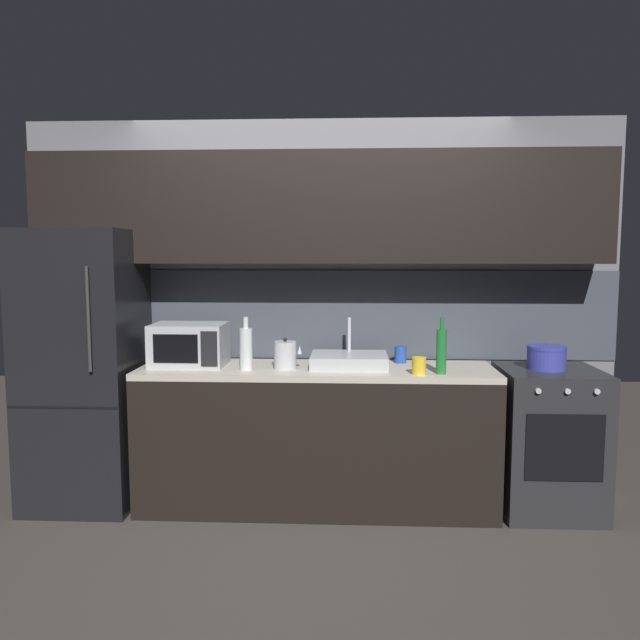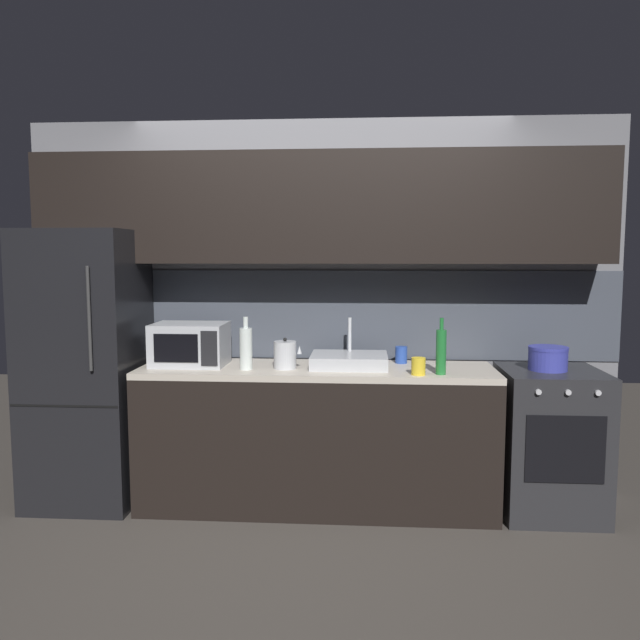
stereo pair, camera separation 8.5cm
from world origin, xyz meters
name	(u,v)px [view 1 (the left image)]	position (x,y,z in m)	size (l,w,h in m)	color
ground_plane	(307,575)	(0.00, 0.00, 0.00)	(10.00, 10.00, 0.00)	#3D3833
back_wall	(319,263)	(0.00, 1.20, 1.55)	(3.97, 0.44, 2.50)	slate
counter_run	(317,437)	(0.00, 0.90, 0.45)	(2.23, 0.60, 0.90)	black
refrigerator	(85,368)	(-1.49, 0.90, 0.88)	(0.68, 0.69, 1.76)	black
oven_range	(548,440)	(1.45, 0.90, 0.45)	(0.60, 0.62, 0.90)	#232326
microwave	(189,345)	(-0.81, 0.92, 1.04)	(0.46, 0.35, 0.27)	#A8AAAF
sink_basin	(349,360)	(0.20, 0.93, 0.94)	(0.48, 0.38, 0.30)	#ADAFB5
kettle	(285,355)	(-0.19, 0.84, 0.99)	(0.18, 0.14, 0.19)	#B7BABF
wine_bottle_clear	(246,348)	(-0.43, 0.79, 1.03)	(0.08, 0.08, 0.33)	silver
wine_bottle_green	(441,351)	(0.75, 0.72, 1.04)	(0.06, 0.06, 0.34)	#1E6B2D
mug_blue	(400,355)	(0.54, 1.09, 0.95)	(0.08, 0.08, 0.11)	#234299
mug_yellow	(419,366)	(0.62, 0.69, 0.95)	(0.08, 0.08, 0.10)	gold
cooking_pot	(546,357)	(1.42, 0.90, 0.97)	(0.24, 0.24, 0.15)	#333899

